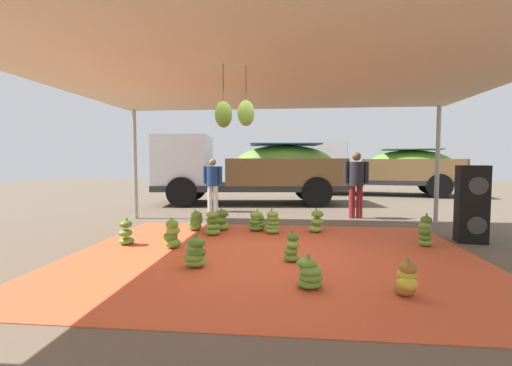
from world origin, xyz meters
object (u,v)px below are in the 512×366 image
(banana_bunch_9, at_px, (273,223))
(banana_bunch_11, at_px, (196,221))
(banana_bunch_3, at_px, (292,248))
(cargo_truck_far, at_px, (377,167))
(banana_bunch_0, at_px, (309,274))
(banana_bunch_4, at_px, (213,224))
(banana_bunch_6, at_px, (257,222))
(cargo_truck_main, at_px, (247,168))
(banana_bunch_12, at_px, (425,232))
(worker_0, at_px, (213,181))
(speaker_stack, at_px, (472,204))
(worker_1, at_px, (356,180))
(banana_bunch_7, at_px, (221,221))
(banana_bunch_1, at_px, (316,222))
(banana_bunch_2, at_px, (172,235))
(banana_bunch_5, at_px, (126,234))
(banana_bunch_8, at_px, (195,253))
(banana_bunch_10, at_px, (406,280))

(banana_bunch_9, xyz_separation_m, banana_bunch_11, (-1.69, 0.19, -0.02))
(banana_bunch_3, height_order, cargo_truck_far, cargo_truck_far)
(banana_bunch_0, relative_size, banana_bunch_3, 0.85)
(banana_bunch_9, height_order, cargo_truck_far, cargo_truck_far)
(banana_bunch_4, xyz_separation_m, banana_bunch_6, (0.85, 0.54, -0.04))
(banana_bunch_3, bearing_deg, cargo_truck_main, 102.58)
(banana_bunch_12, relative_size, worker_0, 0.37)
(banana_bunch_12, distance_m, cargo_truck_far, 10.07)
(speaker_stack, bearing_deg, banana_bunch_9, 174.65)
(worker_1, bearing_deg, banana_bunch_7, -147.96)
(banana_bunch_1, xyz_separation_m, banana_bunch_4, (-2.12, -0.50, 0.01))
(banana_bunch_0, distance_m, banana_bunch_4, 3.32)
(banana_bunch_2, height_order, banana_bunch_5, banana_bunch_2)
(cargo_truck_main, xyz_separation_m, cargo_truck_far, (5.43, 3.91, -0.02))
(banana_bunch_9, bearing_deg, banana_bunch_3, -78.73)
(banana_bunch_11, height_order, cargo_truck_far, cargo_truck_far)
(banana_bunch_5, relative_size, banana_bunch_12, 0.84)
(banana_bunch_2, height_order, worker_1, worker_1)
(worker_0, bearing_deg, banana_bunch_6, -60.24)
(banana_bunch_3, xyz_separation_m, worker_0, (-2.36, 5.06, 0.72))
(banana_bunch_6, xyz_separation_m, banana_bunch_11, (-1.34, -0.07, 0.00))
(banana_bunch_1, height_order, speaker_stack, speaker_stack)
(banana_bunch_8, xyz_separation_m, banana_bunch_9, (0.97, 2.41, 0.02))
(banana_bunch_0, relative_size, banana_bunch_8, 0.86)
(banana_bunch_10, xyz_separation_m, banana_bunch_11, (-3.35, 3.40, 0.01))
(banana_bunch_1, relative_size, banana_bunch_10, 1.18)
(banana_bunch_12, xyz_separation_m, cargo_truck_main, (-3.93, 6.00, 1.01))
(banana_bunch_7, distance_m, banana_bunch_10, 4.45)
(banana_bunch_0, distance_m, banana_bunch_1, 3.30)
(banana_bunch_4, distance_m, cargo_truck_far, 10.87)
(banana_bunch_6, relative_size, cargo_truck_main, 0.07)
(banana_bunch_6, bearing_deg, speaker_stack, -8.55)
(banana_bunch_11, bearing_deg, banana_bunch_0, -54.90)
(banana_bunch_8, relative_size, speaker_stack, 0.33)
(cargo_truck_far, bearing_deg, banana_bunch_12, -98.61)
(banana_bunch_2, relative_size, banana_bunch_6, 1.14)
(worker_1, bearing_deg, banana_bunch_11, -151.29)
(banana_bunch_12, bearing_deg, banana_bunch_4, 171.97)
(banana_bunch_6, distance_m, worker_0, 3.33)
(banana_bunch_5, relative_size, banana_bunch_9, 0.94)
(banana_bunch_4, xyz_separation_m, cargo_truck_far, (5.44, 9.35, 1.02))
(banana_bunch_2, height_order, cargo_truck_far, cargo_truck_far)
(banana_bunch_2, relative_size, banana_bunch_7, 1.08)
(cargo_truck_far, bearing_deg, banana_bunch_11, -123.68)
(banana_bunch_1, bearing_deg, banana_bunch_11, -179.45)
(banana_bunch_5, xyz_separation_m, banana_bunch_11, (0.89, 1.43, -0.01))
(banana_bunch_6, relative_size, banana_bunch_11, 1.04)
(banana_bunch_2, bearing_deg, banana_bunch_4, 67.00)
(banana_bunch_6, distance_m, worker_1, 3.26)
(banana_bunch_0, distance_m, speaker_stack, 4.18)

